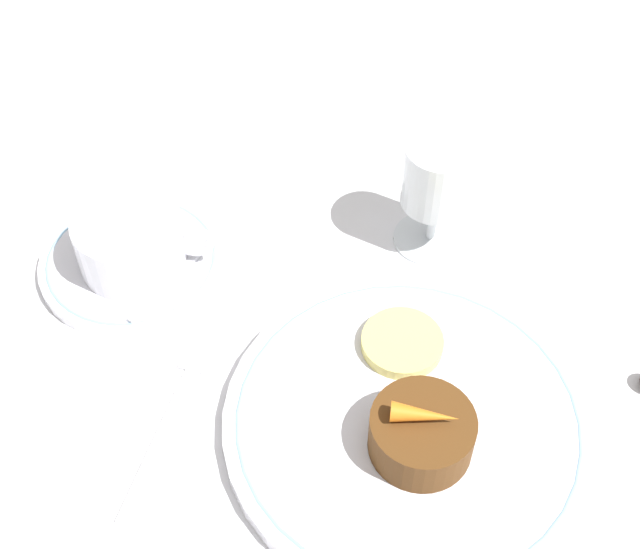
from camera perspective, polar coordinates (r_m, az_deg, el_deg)
The scene contains 10 objects.
ground_plane at distance 0.70m, azimuth 3.88°, elevation -7.86°, with size 3.00×3.00×0.00m, color white.
dinner_plate at distance 0.69m, azimuth 5.59°, elevation -9.40°, with size 0.28×0.28×0.01m.
saucer at distance 0.80m, azimuth -11.95°, elevation 0.82°, with size 0.16×0.16×0.01m.
coffee_cup at distance 0.77m, azimuth -12.04°, elevation 2.14°, with size 0.12×0.09×0.05m.
spoon at distance 0.78m, azimuth -8.41°, elevation 0.69°, with size 0.07×0.11×0.00m.
wine_glass at distance 0.76m, azimuth 7.54°, elevation 5.87°, with size 0.07×0.07×0.11m.
fork at distance 0.71m, azimuth -8.93°, elevation -7.39°, with size 0.06×0.18×0.01m.
dessert_cake at distance 0.65m, azimuth 6.52°, elevation -10.09°, with size 0.08×0.08×0.04m.
carrot_garnish at distance 0.63m, azimuth 6.72°, elevation -8.93°, with size 0.05×0.02×0.02m.
pineapple_slice at distance 0.71m, azimuth 5.29°, elevation -4.37°, with size 0.07×0.07×0.01m.
Camera 1 is at (-0.03, -0.38, 0.59)m, focal length 50.00 mm.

